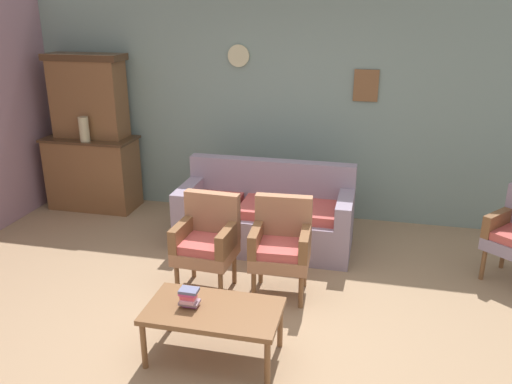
{
  "coord_description": "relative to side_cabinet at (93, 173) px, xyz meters",
  "views": [
    {
      "loc": [
        1.04,
        -3.57,
        2.54
      ],
      "look_at": [
        -0.02,
        0.98,
        0.85
      ],
      "focal_mm": 36.77,
      "sensor_mm": 36.0,
      "label": 1
    }
  ],
  "objects": [
    {
      "name": "book_stack_on_table",
      "position": [
        2.28,
        -2.66,
        0.03
      ],
      "size": [
        0.15,
        0.12,
        0.14
      ],
      "color": "#AE4799",
      "rests_on": "coffee_table"
    },
    {
      "name": "armchair_by_doorway",
      "position": [
        2.77,
        -1.6,
        0.03
      ],
      "size": [
        0.55,
        0.52,
        0.9
      ],
      "color": "#9E6B4C",
      "rests_on": "ground"
    },
    {
      "name": "wall_back_with_decor",
      "position": [
        2.48,
        0.38,
        0.89
      ],
      "size": [
        6.4,
        0.09,
        2.7
      ],
      "color": "gray",
      "rests_on": "ground"
    },
    {
      "name": "coffee_table",
      "position": [
        2.46,
        -2.65,
        -0.09
      ],
      "size": [
        1.0,
        0.56,
        0.42
      ],
      "color": "brown",
      "rests_on": "ground"
    },
    {
      "name": "armchair_near_couch_end",
      "position": [
        2.09,
        -1.66,
        0.03
      ],
      "size": [
        0.55,
        0.52,
        0.9
      ],
      "color": "#9E6B4C",
      "rests_on": "ground"
    },
    {
      "name": "floral_couch",
      "position": [
        2.43,
        -0.63,
        -0.14
      ],
      "size": [
        1.87,
        0.81,
        0.9
      ],
      "color": "gray",
      "rests_on": "ground"
    },
    {
      "name": "cabinet_upper_hutch",
      "position": [
        0.0,
        0.08,
        0.98
      ],
      "size": [
        0.99,
        0.38,
        1.03
      ],
      "color": "brown",
      "rests_on": "side_cabinet"
    },
    {
      "name": "side_cabinet",
      "position": [
        0.0,
        0.0,
        0.0
      ],
      "size": [
        1.16,
        0.55,
        0.93
      ],
      "color": "brown",
      "rests_on": "ground"
    },
    {
      "name": "vase_on_cabinet",
      "position": [
        0.05,
        -0.18,
        0.62
      ],
      "size": [
        0.12,
        0.12,
        0.31
      ],
      "primitive_type": "cylinder",
      "color": "tan",
      "rests_on": "side_cabinet"
    },
    {
      "name": "ground_plane",
      "position": [
        2.48,
        -2.25,
        -0.47
      ],
      "size": [
        7.68,
        7.68,
        0.0
      ],
      "primitive_type": "plane",
      "color": "#997A5B"
    }
  ]
}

